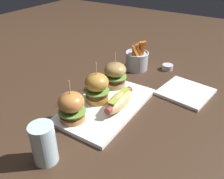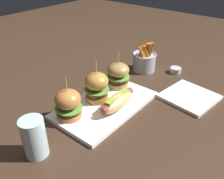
# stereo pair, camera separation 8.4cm
# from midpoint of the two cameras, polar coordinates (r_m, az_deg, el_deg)

# --- Properties ---
(ground_plane) EXTENTS (3.00, 3.00, 0.00)m
(ground_plane) POSITION_cam_midpoint_polar(r_m,az_deg,el_deg) (0.84, -4.19, -4.31)
(ground_plane) COLOR #382619
(platter_main) EXTENTS (0.36, 0.21, 0.01)m
(platter_main) POSITION_cam_midpoint_polar(r_m,az_deg,el_deg) (0.84, -4.20, -3.92)
(platter_main) COLOR white
(platter_main) RESTS_ON ground
(hot_dog) EXTENTS (0.16, 0.06, 0.05)m
(hot_dog) POSITION_cam_midpoint_polar(r_m,az_deg,el_deg) (0.80, -1.24, -2.79)
(hot_dog) COLOR tan
(hot_dog) RESTS_ON platter_main
(slider_left) EXTENTS (0.09, 0.09, 0.14)m
(slider_left) POSITION_cam_midpoint_polar(r_m,az_deg,el_deg) (0.75, -12.88, -4.12)
(slider_left) COLOR #B67036
(slider_left) RESTS_ON platter_main
(slider_center) EXTENTS (0.09, 0.09, 0.15)m
(slider_center) POSITION_cam_midpoint_polar(r_m,az_deg,el_deg) (0.83, -6.47, 0.47)
(slider_center) COLOR #B07C32
(slider_center) RESTS_ON platter_main
(slider_right) EXTENTS (0.09, 0.09, 0.14)m
(slider_right) POSITION_cam_midpoint_polar(r_m,az_deg,el_deg) (0.92, -1.85, 3.59)
(slider_right) COLOR olive
(slider_right) RESTS_ON platter_main
(fries_bucket) EXTENTS (0.11, 0.11, 0.14)m
(fries_bucket) POSITION_cam_midpoint_polar(r_m,az_deg,el_deg) (1.09, 3.82, 7.13)
(fries_bucket) COLOR #A8AAB2
(fries_bucket) RESTS_ON ground
(sauce_ramekin) EXTENTS (0.05, 0.05, 0.02)m
(sauce_ramekin) POSITION_cam_midpoint_polar(r_m,az_deg,el_deg) (1.11, 11.15, 5.29)
(sauce_ramekin) COLOR #B7BABF
(sauce_ramekin) RESTS_ON ground
(side_plate) EXTENTS (0.20, 0.20, 0.01)m
(side_plate) POSITION_cam_midpoint_polar(r_m,az_deg,el_deg) (0.95, 14.92, -0.67)
(side_plate) COLOR white
(side_plate) RESTS_ON ground
(water_glass) EXTENTS (0.06, 0.06, 0.12)m
(water_glass) POSITION_cam_midpoint_polar(r_m,az_deg,el_deg) (0.65, -19.89, -12.24)
(water_glass) COLOR silver
(water_glass) RESTS_ON ground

